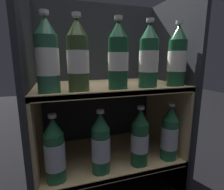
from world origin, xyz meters
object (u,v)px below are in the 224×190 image
object	(u,v)px
bottle_upper_front_1	(78,57)
bottle_lower_front_3	(170,134)
bottle_lower_front_0	(55,152)
bottle_upper_front_0	(47,57)
bottle_lower_front_1	(101,145)
bottle_lower_front_2	(140,139)
bottle_upper_front_2	(118,57)
bottle_upper_front_3	(149,58)
bottle_upper_front_4	(177,58)

from	to	relation	value
bottle_upper_front_1	bottle_lower_front_3	distance (m)	0.56
bottle_lower_front_0	bottle_upper_front_0	bearing A→B (deg)	180.00
bottle_lower_front_1	bottle_lower_front_3	world-z (taller)	same
bottle_lower_front_2	bottle_upper_front_2	bearing A→B (deg)	180.00
bottle_upper_front_0	bottle_lower_front_1	xyz separation A→B (m)	(0.19, 0.00, -0.37)
bottle_lower_front_1	bottle_lower_front_3	size ratio (longest dim) A/B	1.00
bottle_upper_front_1	bottle_lower_front_3	size ratio (longest dim) A/B	1.00
bottle_lower_front_0	bottle_lower_front_2	bearing A→B (deg)	0.00
bottle_upper_front_0	bottle_lower_front_2	xyz separation A→B (m)	(0.38, -0.00, -0.37)
bottle_upper_front_1	bottle_lower_front_0	xyz separation A→B (m)	(-0.11, 0.00, -0.37)
bottle_upper_front_1	bottle_lower_front_2	size ratio (longest dim) A/B	1.00
bottle_lower_front_1	bottle_lower_front_2	distance (m)	0.19
bottle_upper_front_0	bottle_lower_front_1	distance (m)	0.41
bottle_upper_front_2	bottle_lower_front_3	xyz separation A→B (m)	(0.27, 0.00, -0.37)
bottle_upper_front_3	bottle_lower_front_3	bearing A→B (deg)	0.00
bottle_upper_front_0	bottle_lower_front_2	bearing A→B (deg)	-0.00
bottle_upper_front_2	bottle_lower_front_3	bearing A→B (deg)	0.00
bottle_upper_front_0	bottle_upper_front_2	distance (m)	0.27
bottle_upper_front_0	bottle_upper_front_3	xyz separation A→B (m)	(0.40, 0.00, 0.00)
bottle_lower_front_0	bottle_lower_front_1	size ratio (longest dim) A/B	1.00
bottle_upper_front_1	bottle_lower_front_1	xyz separation A→B (m)	(0.08, 0.00, -0.37)
bottle_lower_front_2	bottle_lower_front_3	world-z (taller)	same
bottle_upper_front_1	bottle_lower_front_1	bearing A→B (deg)	0.00
bottle_upper_front_0	bottle_upper_front_4	world-z (taller)	same
bottle_lower_front_1	bottle_lower_front_2	world-z (taller)	same
bottle_upper_front_1	bottle_upper_front_4	bearing A→B (deg)	0.00
bottle_upper_front_1	bottle_lower_front_2	world-z (taller)	bottle_upper_front_1
bottle_upper_front_1	bottle_lower_front_3	world-z (taller)	bottle_upper_front_1
bottle_upper_front_4	bottle_lower_front_1	world-z (taller)	bottle_upper_front_4
bottle_upper_front_2	bottle_upper_front_3	distance (m)	0.14
bottle_upper_front_2	bottle_lower_front_0	distance (m)	0.45
bottle_upper_front_4	bottle_lower_front_0	distance (m)	0.66
bottle_lower_front_1	bottle_upper_front_1	bearing A→B (deg)	-180.00
bottle_lower_front_0	bottle_upper_front_3	bearing A→B (deg)	0.00
bottle_upper_front_3	bottle_lower_front_2	distance (m)	0.37
bottle_upper_front_4	bottle_lower_front_1	distance (m)	0.51
bottle_lower_front_2	bottle_lower_front_0	bearing A→B (deg)	180.00
bottle_upper_front_0	bottle_lower_front_1	world-z (taller)	bottle_upper_front_0
bottle_upper_front_1	bottle_lower_front_0	size ratio (longest dim) A/B	1.00
bottle_lower_front_1	bottle_upper_front_0	bearing A→B (deg)	180.00
bottle_lower_front_0	bottle_lower_front_1	xyz separation A→B (m)	(0.19, 0.00, 0.00)
bottle_lower_front_1	bottle_lower_front_3	distance (m)	0.35
bottle_lower_front_3	bottle_upper_front_3	bearing A→B (deg)	180.00
bottle_upper_front_4	bottle_lower_front_1	xyz separation A→B (m)	(-0.36, 0.00, -0.37)
bottle_upper_front_0	bottle_lower_front_0	size ratio (longest dim) A/B	1.00
bottle_upper_front_0	bottle_lower_front_0	xyz separation A→B (m)	(0.00, -0.00, -0.37)
bottle_upper_front_1	bottle_lower_front_0	bearing A→B (deg)	180.00
bottle_upper_front_1	bottle_upper_front_4	distance (m)	0.44
bottle_upper_front_1	bottle_upper_front_3	size ratio (longest dim) A/B	1.00
bottle_lower_front_3	bottle_upper_front_1	bearing A→B (deg)	-180.00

